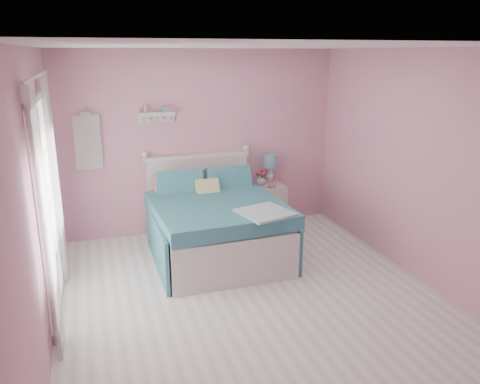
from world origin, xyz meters
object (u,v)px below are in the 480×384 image
vase (261,180)px  teacup (272,185)px  nightstand (269,205)px  table_lamp (270,163)px  bed (215,225)px

vase → teacup: (0.09, -0.20, -0.03)m
nightstand → vase: vase is taller
table_lamp → bed: bearing=-141.6°
vase → teacup: vase is taller
nightstand → table_lamp: table_lamp is taller
bed → nightstand: size_ratio=3.13×
bed → nightstand: bearing=33.1°
bed → table_lamp: size_ratio=4.55×
bed → table_lamp: bearing=35.7°
bed → teacup: size_ratio=18.06×
vase → teacup: size_ratio=1.38×
table_lamp → vase: 0.29m
bed → table_lamp: 1.51m
vase → nightstand: bearing=-29.3°
teacup → nightstand: bearing=84.0°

